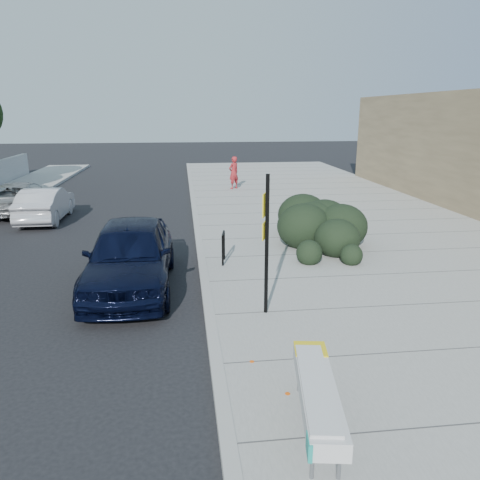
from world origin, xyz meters
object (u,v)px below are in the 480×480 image
(wagon_silver, at_px, (46,204))
(suv_silver, at_px, (21,197))
(bench, at_px, (317,392))
(sign_post, at_px, (266,237))
(sedan_navy, at_px, (130,255))
(bike_rack, at_px, (223,245))
(pedestrian, at_px, (234,173))

(wagon_silver, distance_m, suv_silver, 2.34)
(wagon_silver, bearing_deg, bench, 116.63)
(wagon_silver, bearing_deg, sign_post, 124.54)
(sign_post, distance_m, sedan_navy, 3.86)
(bench, bearing_deg, sign_post, 99.42)
(bike_rack, bearing_deg, pedestrian, 91.46)
(bike_rack, relative_size, wagon_silver, 0.21)
(bench, distance_m, wagon_silver, 15.85)
(bike_rack, bearing_deg, sign_post, -71.56)
(sign_post, height_order, pedestrian, sign_post)
(suv_silver, relative_size, pedestrian, 2.73)
(suv_silver, bearing_deg, bench, 119.42)
(sign_post, xyz_separation_m, suv_silver, (-8.68, 12.08, -1.13))
(sedan_navy, distance_m, pedestrian, 14.90)
(sedan_navy, distance_m, wagon_silver, 9.08)
(bike_rack, bearing_deg, sedan_navy, -143.37)
(bench, relative_size, pedestrian, 1.34)
(bike_rack, bearing_deg, suv_silver, 142.35)
(sign_post, relative_size, suv_silver, 0.61)
(bike_rack, distance_m, wagon_silver, 9.47)
(bike_rack, distance_m, sedan_navy, 2.74)
(sedan_navy, bearing_deg, sign_post, -35.85)
(bike_rack, xyz_separation_m, suv_silver, (-8.10, 8.59, -0.01))
(sign_post, bearing_deg, pedestrian, 107.90)
(bench, height_order, sedan_navy, sedan_navy)
(bench, height_order, sign_post, sign_post)
(pedestrian, bearing_deg, bench, 50.55)
(sedan_navy, height_order, pedestrian, pedestrian)
(sign_post, bearing_deg, suv_silver, 147.58)
(sedan_navy, relative_size, wagon_silver, 1.23)
(sedan_navy, bearing_deg, suv_silver, 120.59)
(sign_post, bearing_deg, sedan_navy, 165.36)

